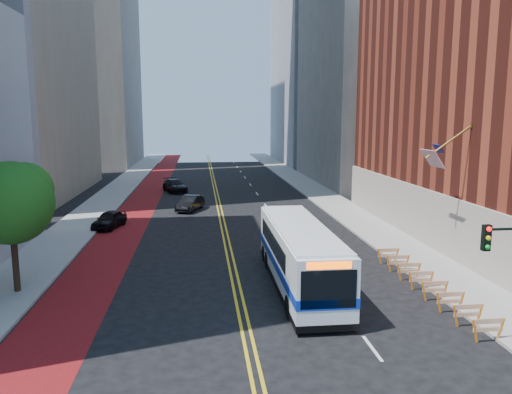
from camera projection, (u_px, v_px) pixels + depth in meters
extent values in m
plane|color=black|center=(246.00, 332.00, 21.09)|extent=(160.00, 160.00, 0.00)
cube|color=gray|center=(97.00, 208.00, 49.18)|extent=(4.00, 140.00, 0.15)
cube|color=gray|center=(335.00, 204.00, 51.82)|extent=(4.00, 140.00, 0.15)
cube|color=#610D0E|center=(138.00, 208.00, 49.62)|extent=(3.60, 140.00, 0.01)
cube|color=gold|center=(217.00, 207.00, 50.49)|extent=(0.14, 140.00, 0.01)
cube|color=gold|center=(221.00, 206.00, 50.53)|extent=(0.14, 140.00, 0.01)
cube|color=silver|center=(372.00, 348.00, 19.65)|extent=(0.14, 2.20, 0.01)
cube|color=silver|center=(323.00, 282.00, 27.50)|extent=(0.14, 2.20, 0.01)
cube|color=silver|center=(295.00, 245.00, 35.35)|extent=(0.14, 2.20, 0.01)
cube|color=silver|center=(278.00, 222.00, 43.19)|extent=(0.14, 2.20, 0.01)
cube|color=silver|center=(266.00, 206.00, 51.04)|extent=(0.14, 2.20, 0.01)
cube|color=silver|center=(257.00, 194.00, 58.89)|extent=(0.14, 2.20, 0.01)
cube|color=silver|center=(250.00, 185.00, 66.74)|extent=(0.14, 2.20, 0.01)
cube|color=silver|center=(245.00, 177.00, 74.59)|extent=(0.14, 2.20, 0.01)
cube|color=silver|center=(241.00, 172.00, 82.43)|extent=(0.14, 2.20, 0.01)
cube|color=silver|center=(237.00, 167.00, 90.28)|extent=(0.14, 2.20, 0.01)
cube|color=silver|center=(234.00, 163.00, 98.13)|extent=(0.14, 2.20, 0.01)
cube|color=silver|center=(231.00, 159.00, 105.98)|extent=(0.14, 2.20, 0.01)
cube|color=#9E9384|center=(434.00, 220.00, 34.08)|extent=(0.50, 36.00, 4.00)
cube|color=black|center=(484.00, 258.00, 28.35)|extent=(0.35, 2.80, 2.20)
cube|color=black|center=(429.00, 230.00, 35.22)|extent=(0.35, 2.80, 2.20)
cube|color=black|center=(391.00, 211.00, 42.09)|extent=(0.35, 2.80, 2.20)
cube|color=#A57F33|center=(473.00, 126.00, 29.12)|extent=(0.25, 0.25, 0.25)
cylinder|color=#A57F33|center=(450.00, 141.00, 29.12)|extent=(2.85, 0.12, 2.05)
cube|color=#B21419|center=(432.00, 158.00, 29.17)|extent=(0.75, 1.90, 1.05)
cube|color=navy|center=(438.00, 149.00, 29.58)|extent=(0.39, 0.85, 0.52)
cube|color=slate|center=(382.00, 34.00, 67.50)|extent=(18.00, 26.00, 40.00)
cube|color=gray|center=(333.00, 19.00, 95.84)|extent=(20.00, 28.00, 55.00)
cube|color=orange|center=(475.00, 331.00, 20.04)|extent=(0.32, 0.06, 0.99)
cube|color=orange|center=(501.00, 330.00, 20.16)|extent=(0.32, 0.06, 0.99)
cube|color=orange|center=(489.00, 321.00, 20.04)|extent=(1.25, 0.05, 0.22)
cube|color=orange|center=(488.00, 329.00, 20.09)|extent=(1.25, 0.05, 0.18)
cube|color=orange|center=(455.00, 316.00, 21.56)|extent=(0.32, 0.06, 0.99)
cube|color=orange|center=(479.00, 315.00, 21.68)|extent=(0.32, 0.06, 0.99)
cube|color=orange|center=(468.00, 307.00, 21.56)|extent=(1.25, 0.05, 0.22)
cube|color=orange|center=(468.00, 314.00, 21.61)|extent=(1.25, 0.05, 0.18)
cube|color=orange|center=(439.00, 303.00, 23.08)|extent=(0.32, 0.06, 0.99)
cube|color=orange|center=(461.00, 302.00, 23.20)|extent=(0.32, 0.06, 0.99)
cube|color=orange|center=(450.00, 294.00, 23.08)|extent=(1.25, 0.05, 0.22)
cube|color=orange|center=(450.00, 301.00, 23.13)|extent=(1.25, 0.05, 0.18)
cube|color=orange|center=(424.00, 291.00, 24.60)|extent=(0.32, 0.06, 0.99)
cube|color=orange|center=(445.00, 290.00, 24.72)|extent=(0.32, 0.06, 0.99)
cube|color=orange|center=(435.00, 283.00, 24.60)|extent=(1.25, 0.05, 0.22)
cube|color=orange|center=(434.00, 290.00, 24.65)|extent=(1.25, 0.05, 0.18)
cube|color=orange|center=(411.00, 281.00, 26.12)|extent=(0.32, 0.06, 0.99)
cube|color=orange|center=(431.00, 280.00, 26.24)|extent=(0.32, 0.06, 0.99)
cube|color=orange|center=(421.00, 273.00, 26.12)|extent=(1.25, 0.05, 0.22)
cube|color=orange|center=(421.00, 280.00, 26.17)|extent=(1.25, 0.05, 0.18)
cube|color=orange|center=(399.00, 272.00, 27.64)|extent=(0.32, 0.06, 0.99)
cube|color=orange|center=(418.00, 271.00, 27.76)|extent=(0.32, 0.06, 0.99)
cube|color=orange|center=(409.00, 265.00, 27.64)|extent=(1.25, 0.05, 0.22)
cube|color=orange|center=(409.00, 271.00, 27.70)|extent=(1.25, 0.05, 0.18)
cube|color=orange|center=(389.00, 264.00, 29.16)|extent=(0.32, 0.06, 0.99)
cube|color=orange|center=(407.00, 263.00, 29.28)|extent=(0.32, 0.06, 0.99)
cube|color=orange|center=(398.00, 257.00, 29.16)|extent=(1.25, 0.05, 0.22)
cube|color=orange|center=(398.00, 263.00, 29.22)|extent=(1.25, 0.05, 0.18)
cube|color=orange|center=(379.00, 257.00, 30.68)|extent=(0.32, 0.06, 0.99)
cube|color=orange|center=(397.00, 256.00, 30.80)|extent=(0.32, 0.06, 0.99)
cube|color=orange|center=(388.00, 250.00, 30.68)|extent=(1.25, 0.05, 0.22)
cube|color=orange|center=(388.00, 256.00, 30.74)|extent=(1.25, 0.05, 0.18)
cylinder|color=black|center=(15.00, 261.00, 25.45)|extent=(0.32, 0.32, 3.20)
sphere|color=#104F13|center=(11.00, 203.00, 24.97)|extent=(4.20, 4.20, 4.20)
sphere|color=#104F13|center=(25.00, 190.00, 25.33)|extent=(2.80, 2.80, 2.80)
cube|color=black|center=(486.00, 238.00, 17.81)|extent=(0.28, 0.22, 0.95)
sphere|color=red|center=(489.00, 229.00, 17.61)|extent=(0.18, 0.18, 0.18)
sphere|color=yellow|center=(488.00, 238.00, 17.67)|extent=(0.18, 0.18, 0.18)
sphere|color=#0CA526|center=(488.00, 247.00, 17.72)|extent=(0.18, 0.18, 0.18)
cube|color=white|center=(300.00, 254.00, 26.41)|extent=(2.71, 12.29, 2.92)
cube|color=#0E2FA8|center=(299.00, 262.00, 26.48)|extent=(2.75, 12.34, 0.46)
cube|color=black|center=(297.00, 242.00, 27.13)|extent=(2.75, 8.61, 0.97)
cube|color=black|center=(329.00, 289.00, 20.37)|extent=(2.34, 0.11, 1.64)
cube|color=black|center=(281.00, 222.00, 32.33)|extent=(2.13, 0.11, 1.02)
cube|color=#FF5905|center=(329.00, 265.00, 20.20)|extent=(1.86, 0.09, 0.31)
cube|color=white|center=(300.00, 226.00, 26.16)|extent=(2.57, 11.68, 0.12)
cube|color=black|center=(299.00, 281.00, 26.64)|extent=(2.74, 12.33, 0.31)
cylinder|color=black|center=(290.00, 306.00, 22.63)|extent=(0.31, 1.02, 1.02)
cylinder|color=black|center=(342.00, 304.00, 22.89)|extent=(0.31, 1.02, 1.02)
cylinder|color=black|center=(268.00, 260.00, 29.86)|extent=(0.31, 1.02, 1.02)
cylinder|color=black|center=(308.00, 259.00, 30.12)|extent=(0.31, 1.02, 1.02)
cylinder|color=black|center=(265.00, 254.00, 31.31)|extent=(0.31, 1.02, 1.02)
cylinder|color=black|center=(303.00, 253.00, 31.57)|extent=(0.31, 1.02, 1.02)
imported|color=black|center=(109.00, 219.00, 40.76)|extent=(2.67, 4.40, 1.40)
imported|color=black|center=(190.00, 203.00, 48.32)|extent=(2.88, 4.61, 1.43)
imported|color=black|center=(175.00, 186.00, 60.33)|extent=(3.59, 5.57, 1.50)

